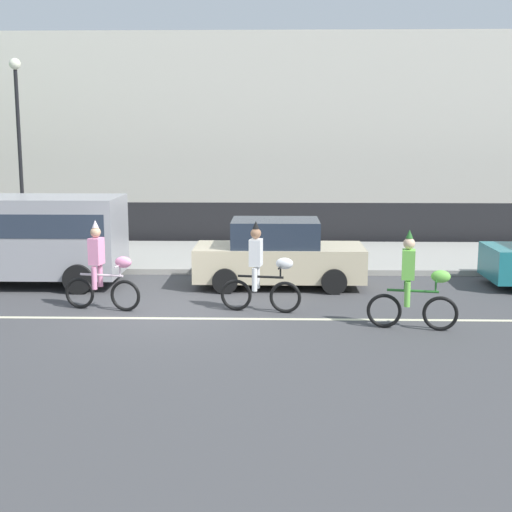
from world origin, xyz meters
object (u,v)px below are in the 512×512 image
parade_cyclist_zebra (261,272)px  street_lamp_post (18,124)px  parade_cyclist_lime (414,286)px  parked_car_beige (278,255)px  parade_cyclist_pink (102,271)px  parked_van_grey (22,233)px

parade_cyclist_zebra → street_lamp_post: street_lamp_post is taller
parade_cyclist_lime → parked_car_beige: size_ratio=0.47×
parade_cyclist_pink → street_lamp_post: bearing=119.1°
parade_cyclist_zebra → street_lamp_post: size_ratio=0.33×
parade_cyclist_pink → parked_car_beige: size_ratio=0.47×
parade_cyclist_pink → parade_cyclist_lime: size_ratio=1.00×
parade_cyclist_lime → parked_van_grey: parked_van_grey is taller
parade_cyclist_pink → street_lamp_post: (-4.48, 8.04, 3.15)m
parade_cyclist_pink → parade_cyclist_lime: bearing=-12.2°
parade_cyclist_pink → parked_car_beige: 4.48m
parked_van_grey → parade_cyclist_pink: bearing=-44.4°
parked_van_grey → parked_car_beige: (6.29, -0.03, -0.50)m
parade_cyclist_lime → street_lamp_post: (-10.75, 9.40, 3.15)m
parade_cyclist_pink → parked_car_beige: bearing=33.7°
parade_cyclist_pink → parked_van_grey: bearing=135.6°
parade_cyclist_lime → street_lamp_post: size_ratio=0.33×
parked_van_grey → street_lamp_post: (-1.91, 5.52, 2.71)m
parked_car_beige → parade_cyclist_zebra: bearing=-98.2°
parade_cyclist_pink → parked_van_grey: size_ratio=0.38×
parade_cyclist_zebra → parked_van_grey: 6.48m
parade_cyclist_pink → street_lamp_post: street_lamp_post is taller
parked_car_beige → street_lamp_post: bearing=145.9°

